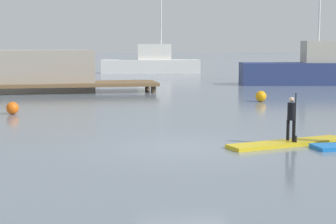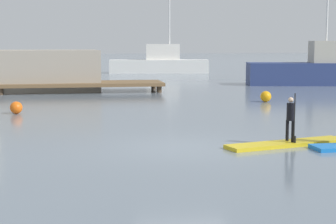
{
  "view_description": "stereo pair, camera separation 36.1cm",
  "coord_description": "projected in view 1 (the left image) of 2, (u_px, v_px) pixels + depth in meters",
  "views": [
    {
      "loc": [
        -3.1,
        -14.13,
        2.72
      ],
      "look_at": [
        -0.15,
        1.96,
        0.68
      ],
      "focal_mm": 60.36,
      "sensor_mm": 36.0,
      "label": 1
    },
    {
      "loc": [
        -2.74,
        -14.19,
        2.72
      ],
      "look_at": [
        -0.15,
        1.96,
        0.68
      ],
      "focal_mm": 60.36,
      "sensor_mm": 36.0,
      "label": 2
    }
  ],
  "objects": [
    {
      "name": "mooring_buoy_near",
      "position": [
        261.0,
        96.0,
        25.8
      ],
      "size": [
        0.5,
        0.5,
        0.5
      ],
      "primitive_type": "sphere",
      "color": "orange",
      "rests_on": "ground"
    },
    {
      "name": "mooring_buoy_mid",
      "position": [
        12.0,
        108.0,
        21.33
      ],
      "size": [
        0.47,
        0.47,
        0.47
      ],
      "primitive_type": "sphere",
      "color": "orange",
      "rests_on": "ground"
    },
    {
      "name": "paddleboard_near",
      "position": [
        290.0,
        143.0,
        15.01
      ],
      "size": [
        3.68,
        1.56,
        0.1
      ],
      "color": "gold",
      "rests_on": "ground"
    },
    {
      "name": "paddler_child_solo",
      "position": [
        291.0,
        116.0,
        14.92
      ],
      "size": [
        0.25,
        0.4,
        1.3
      ],
      "color": "black",
      "rests_on": "paddleboard_near"
    },
    {
      "name": "floating_dock",
      "position": [
        75.0,
        84.0,
        30.81
      ],
      "size": [
        8.91,
        2.82,
        0.53
      ],
      "color": "brown",
      "rests_on": "ground"
    },
    {
      "name": "fishing_boat_green_midground",
      "position": [
        315.0,
        69.0,
        36.02
      ],
      "size": [
        9.35,
        3.58,
        7.34
      ],
      "color": "navy",
      "rests_on": "ground"
    },
    {
      "name": "motor_boat_small_navy",
      "position": [
        151.0,
        63.0,
        49.55
      ],
      "size": [
        8.8,
        3.1,
        7.06
      ],
      "color": "silver",
      "rests_on": "ground"
    },
    {
      "name": "ground_plane",
      "position": [
        187.0,
        147.0,
        14.68
      ],
      "size": [
        240.0,
        240.0,
        0.0
      ],
      "primitive_type": "plane",
      "color": "slate"
    }
  ]
}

